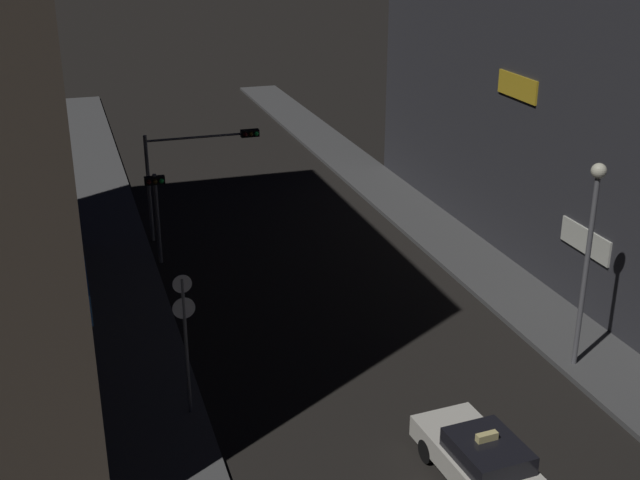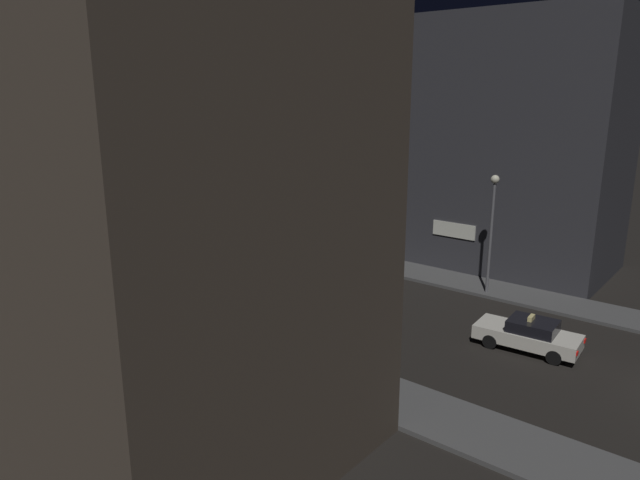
{
  "view_description": "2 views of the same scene",
  "coord_description": "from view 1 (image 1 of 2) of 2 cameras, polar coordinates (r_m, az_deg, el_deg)",
  "views": [
    {
      "loc": [
        -8.6,
        -8.42,
        13.59
      ],
      "look_at": [
        -0.61,
        16.52,
        3.08
      ],
      "focal_mm": 46.48,
      "sensor_mm": 36.0,
      "label": 1
    },
    {
      "loc": [
        -23.36,
        -0.96,
        11.11
      ],
      "look_at": [
        0.3,
        18.32,
        3.15
      ],
      "focal_mm": 32.13,
      "sensor_mm": 36.0,
      "label": 2
    }
  ],
  "objects": [
    {
      "name": "taxi",
      "position": [
        21.8,
        11.18,
        -14.76
      ],
      "size": [
        2.08,
        4.56,
        1.62
      ],
      "color": "silver",
      "rests_on": "ground_plane"
    },
    {
      "name": "building_facade_right",
      "position": [
        35.66,
        19.54,
        11.32
      ],
      "size": [
        8.52,
        26.75,
        15.62
      ],
      "color": "#333338",
      "rests_on": "ground_plane"
    },
    {
      "name": "sidewalk_left",
      "position": [
        38.33,
        -14.21,
        0.54
      ],
      "size": [
        2.92,
        58.84,
        0.18
      ],
      "primitive_type": "cube",
      "color": "#4C4C4C",
      "rests_on": "ground_plane"
    },
    {
      "name": "traffic_light_overhead",
      "position": [
        36.29,
        -8.62,
        5.48
      ],
      "size": [
        5.0,
        0.42,
        4.74
      ],
      "color": "slate",
      "rests_on": "ground_plane"
    },
    {
      "name": "sidewalk_right",
      "position": [
        41.35,
        5.43,
        2.7
      ],
      "size": [
        2.92,
        58.84,
        0.18
      ],
      "primitive_type": "cube",
      "color": "#4C4C4C",
      "rests_on": "ground_plane"
    },
    {
      "name": "sign_pole_left",
      "position": [
        23.22,
        -9.26,
        -6.24
      ],
      "size": [
        0.63,
        0.1,
        4.3
      ],
      "color": "slate",
      "rests_on": "sidewalk_left"
    },
    {
      "name": "traffic_light_left_kerb",
      "position": [
        33.85,
        -11.21,
        2.7
      ],
      "size": [
        0.8,
        0.42,
        3.8
      ],
      "color": "slate",
      "rests_on": "ground_plane"
    },
    {
      "name": "street_lamp_near_block",
      "position": [
        25.94,
        18.11,
        0.27
      ],
      "size": [
        0.46,
        0.46,
        6.6
      ],
      "color": "slate",
      "rests_on": "sidewalk_right"
    }
  ]
}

